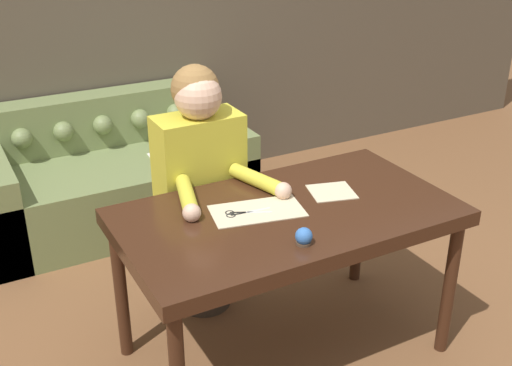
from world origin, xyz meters
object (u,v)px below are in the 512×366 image
at_px(person, 201,189).
at_px(pin_cushion, 304,237).
at_px(scissors, 240,213).
at_px(dining_table, 287,225).
at_px(couch, 114,178).

xyz_separation_m(person, pin_cushion, (0.09, -0.82, 0.11)).
bearing_deg(person, scissors, -92.38).
bearing_deg(scissors, dining_table, -18.45).
relative_size(couch, scissors, 8.22).
height_order(person, pin_cushion, person).
height_order(couch, scissors, couch).
height_order(dining_table, couch, couch).
bearing_deg(scissors, couch, 93.20).
relative_size(couch, person, 1.29).
relative_size(dining_table, pin_cushion, 20.79).
bearing_deg(person, pin_cushion, -83.98).
distance_m(couch, scissors, 1.74).
height_order(dining_table, scissors, scissors).
bearing_deg(person, couch, 95.36).
xyz_separation_m(dining_table, scissors, (-0.20, 0.07, 0.08)).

